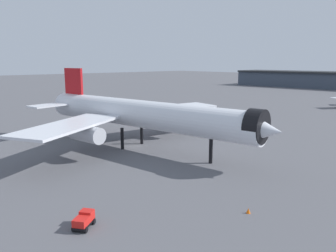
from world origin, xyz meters
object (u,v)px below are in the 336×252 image
traffic_cone_wingtip (207,123)px  airliner_near_gate (140,114)px  service_truck_front (150,115)px  baggage_tug_wing (84,220)px  traffic_cone_near_nose (248,211)px

traffic_cone_wingtip → airliner_near_gate: bearing=-73.6°
service_truck_front → traffic_cone_wingtip: service_truck_front is taller
baggage_tug_wing → airliner_near_gate: bearing=6.7°
airliner_near_gate → traffic_cone_wingtip: airliner_near_gate is taller
traffic_cone_near_nose → baggage_tug_wing: bearing=-121.3°
baggage_tug_wing → traffic_cone_near_nose: (11.23, 18.45, -0.61)m
airliner_near_gate → traffic_cone_wingtip: 37.28m
airliner_near_gate → service_truck_front: 39.67m
baggage_tug_wing → service_truck_front: bearing=9.4°
traffic_cone_near_nose → traffic_cone_wingtip: size_ratio=1.01×
service_truck_front → traffic_cone_wingtip: 20.68m
service_truck_front → baggage_tug_wing: bearing=169.4°
airliner_near_gate → traffic_cone_near_nose: bearing=-24.9°
service_truck_front → traffic_cone_near_nose: size_ratio=8.12×
airliner_near_gate → baggage_tug_wing: 39.44m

